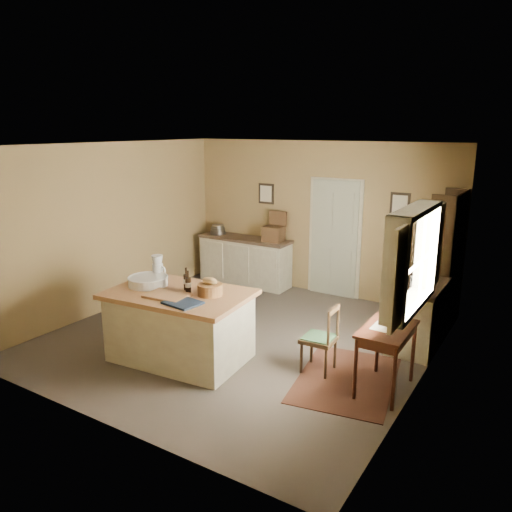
{
  "coord_description": "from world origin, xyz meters",
  "views": [
    {
      "loc": [
        3.68,
        -5.5,
        2.93
      ],
      "look_at": [
        0.07,
        0.32,
        1.15
      ],
      "focal_mm": 35.0,
      "sensor_mm": 36.0,
      "label": 1
    }
  ],
  "objects": [
    {
      "name": "writing_desk",
      "position": [
        2.2,
        -0.34,
        0.66
      ],
      "size": [
        0.51,
        0.83,
        0.82
      ],
      "color": "#38190F",
      "rests_on": "ground"
    },
    {
      "name": "wall_left",
      "position": [
        -2.5,
        0.0,
        1.35
      ],
      "size": [
        0.1,
        5.0,
        2.7
      ],
      "primitive_type": "cube",
      "color": "olive",
      "rests_on": "ground"
    },
    {
      "name": "sideboard",
      "position": [
        -1.34,
        2.2,
        0.48
      ],
      "size": [
        1.83,
        0.52,
        1.18
      ],
      "color": "beige",
      "rests_on": "ground"
    },
    {
      "name": "wall_front",
      "position": [
        0.0,
        -2.5,
        1.35
      ],
      "size": [
        5.0,
        0.1,
        2.7
      ],
      "primitive_type": "cube",
      "color": "olive",
      "rests_on": "ground"
    },
    {
      "name": "ceiling",
      "position": [
        0.0,
        0.0,
        2.7
      ],
      "size": [
        5.0,
        5.0,
        0.0
      ],
      "primitive_type": "plane",
      "color": "silver",
      "rests_on": "wall_back"
    },
    {
      "name": "wall_back",
      "position": [
        0.0,
        2.5,
        1.35
      ],
      "size": [
        5.0,
        0.1,
        2.7
      ],
      "primitive_type": "cube",
      "color": "olive",
      "rests_on": "ground"
    },
    {
      "name": "rug",
      "position": [
        1.75,
        -0.34,
        0.0
      ],
      "size": [
        1.35,
        1.76,
        0.01
      ],
      "primitive_type": "cube",
      "rotation": [
        0.0,
        0.0,
        0.17
      ],
      "color": "#482517",
      "rests_on": "ground"
    },
    {
      "name": "framed_prints",
      "position": [
        0.2,
        2.48,
        1.72
      ],
      "size": [
        2.82,
        0.02,
        0.38
      ],
      "color": "black",
      "rests_on": "ground"
    },
    {
      "name": "wall_right",
      "position": [
        2.5,
        0.0,
        1.35
      ],
      "size": [
        0.1,
        5.0,
        2.7
      ],
      "primitive_type": "cube",
      "color": "olive",
      "rests_on": "ground"
    },
    {
      "name": "shelving_unit",
      "position": [
        2.35,
        2.0,
        1.02
      ],
      "size": [
        0.35,
        0.92,
        2.04
      ],
      "color": "black",
      "rests_on": "ground"
    },
    {
      "name": "door",
      "position": [
        0.35,
        2.47,
        1.05
      ],
      "size": [
        0.97,
        0.06,
        2.11
      ],
      "primitive_type": "cube",
      "color": "#A1A389",
      "rests_on": "ground"
    },
    {
      "name": "desk_chair",
      "position": [
        1.36,
        -0.32,
        0.42
      ],
      "size": [
        0.41,
        0.41,
        0.84
      ],
      "primitive_type": null,
      "rotation": [
        0.0,
        0.0,
        0.05
      ],
      "color": "black",
      "rests_on": "ground"
    },
    {
      "name": "right_cabinet",
      "position": [
        2.2,
        1.04,
        0.46
      ],
      "size": [
        0.6,
        1.08,
        0.99
      ],
      "color": "beige",
      "rests_on": "ground"
    },
    {
      "name": "window",
      "position": [
        2.42,
        -0.2,
        1.55
      ],
      "size": [
        0.25,
        1.99,
        1.12
      ],
      "color": "beige",
      "rests_on": "ground"
    },
    {
      "name": "work_island",
      "position": [
        -0.31,
        -0.94,
        0.48
      ],
      "size": [
        1.87,
        1.3,
        1.2
      ],
      "rotation": [
        0.0,
        0.0,
        0.09
      ],
      "color": "beige",
      "rests_on": "ground"
    },
    {
      "name": "ground",
      "position": [
        0.0,
        0.0,
        0.0
      ],
      "size": [
        5.0,
        5.0,
        0.0
      ],
      "primitive_type": "plane",
      "color": "brown",
      "rests_on": "ground"
    }
  ]
}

